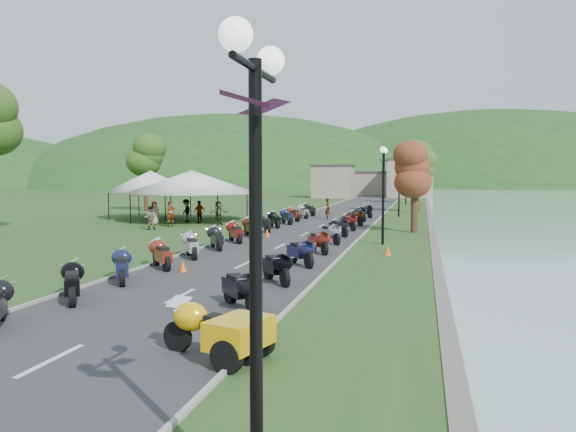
# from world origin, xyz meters

# --- Properties ---
(ground) EXTENTS (400.00, 400.00, 0.00)m
(ground) POSITION_xyz_m (0.00, 0.00, 0.00)
(ground) COLOR #315622
(ground) RESTS_ON ground
(road) EXTENTS (7.00, 120.00, 0.02)m
(road) POSITION_xyz_m (0.00, 40.00, 0.01)
(road) COLOR #353537
(road) RESTS_ON ground
(hills_backdrop) EXTENTS (360.00, 120.00, 76.00)m
(hills_backdrop) POSITION_xyz_m (0.00, 200.00, 0.00)
(hills_backdrop) COLOR #285621
(hills_backdrop) RESTS_ON ground
(far_building) EXTENTS (18.00, 16.00, 5.00)m
(far_building) POSITION_xyz_m (-2.00, 85.00, 2.50)
(far_building) COLOR gray
(far_building) RESTS_ON ground
(yellow_trike) EXTENTS (2.71, 2.11, 1.09)m
(yellow_trike) POSITION_xyz_m (3.00, -1.11, 0.55)
(yellow_trike) COLOR yellow
(yellow_trike) RESTS_ON ground
(moto_row_left) EXTENTS (2.60, 40.00, 1.10)m
(moto_row_left) POSITION_xyz_m (-2.80, 18.55, 0.55)
(moto_row_left) COLOR #331411
(moto_row_left) RESTS_ON ground
(moto_row_right) EXTENTS (2.60, 35.82, 1.10)m
(moto_row_right) POSITION_xyz_m (2.25, 19.66, 0.55)
(moto_row_right) COLOR #331411
(moto_row_right) RESTS_ON ground
(streetlamp_near) EXTENTS (1.40, 1.40, 5.00)m
(streetlamp_near) POSITION_xyz_m (5.30, -5.74, 2.50)
(streetlamp_near) COLOR black
(streetlamp_near) RESTS_ON ground
(vendor_tent_main) EXTENTS (6.88, 6.88, 4.00)m
(vendor_tent_main) POSITION_xyz_m (-10.66, 29.74, 2.00)
(vendor_tent_main) COLOR silver
(vendor_tent_main) RESTS_ON ground
(vendor_tent_side) EXTENTS (4.98, 4.98, 4.00)m
(vendor_tent_side) POSITION_xyz_m (-15.23, 31.81, 2.00)
(vendor_tent_side) COLOR silver
(vendor_tent_side) RESTS_ON ground
(tree_lakeside) EXTENTS (2.25, 2.25, 6.26)m
(tree_lakeside) POSITION_xyz_m (6.49, 24.62, 3.13)
(tree_lakeside) COLOR #3C661F
(tree_lakeside) RESTS_ON ground
(pedestrian_a) EXTENTS (0.75, 0.80, 1.78)m
(pedestrian_a) POSITION_xyz_m (-10.16, 24.84, 0.00)
(pedestrian_a) COLOR slate
(pedestrian_a) RESTS_ON ground
(pedestrian_b) EXTENTS (0.86, 0.66, 1.57)m
(pedestrian_b) POSITION_xyz_m (-10.57, 22.59, 0.00)
(pedestrian_b) COLOR slate
(pedestrian_b) RESTS_ON ground
(pedestrian_c) EXTENTS (1.15, 1.17, 1.79)m
(pedestrian_c) POSITION_xyz_m (-10.62, 28.55, 0.00)
(pedestrian_c) COLOR slate
(pedestrian_c) RESTS_ON ground
(traffic_cone_near) EXTENTS (0.29, 0.29, 0.46)m
(traffic_cone_near) POSITION_xyz_m (-1.66, 7.89, 0.23)
(traffic_cone_near) COLOR #F2590C
(traffic_cone_near) RESTS_ON ground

